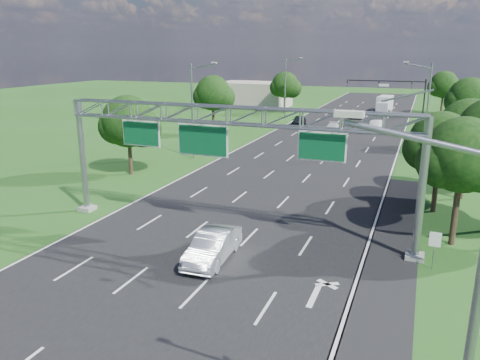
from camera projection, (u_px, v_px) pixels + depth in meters
The scene contains 22 objects.
ground at pixel (297, 168), 46.38m from camera, with size 220.00×220.00×0.00m, color #224E17.
road at pixel (297, 168), 46.38m from camera, with size 18.00×180.00×0.02m, color black.
road_flare at pixel (393, 242), 28.44m from camera, with size 3.00×30.00×0.02m, color black.
sign_gantry at pixel (230, 125), 28.28m from camera, with size 23.50×1.00×9.56m.
regulatory_sign at pixel (435, 243), 24.55m from camera, with size 0.60×0.08×2.10m.
traffic_signal at pixel (401, 91), 73.74m from camera, with size 12.21×0.24×7.00m.
streetlight_l_near at pixel (194, 107), 48.88m from camera, with size 2.97×0.22×10.16m.
streetlight_l_far at pixel (286, 85), 80.26m from camera, with size 2.97×0.22×10.16m.
streetlight_r_mid at pixel (426, 106), 49.87m from camera, with size 2.97×0.22×10.16m.
streetlight_r_near at pixel (459, 350), 9.17m from camera, with size 2.97×0.22×10.16m.
tree_verge_la at pixel (129, 124), 42.89m from camera, with size 5.76×4.80×7.40m.
tree_verge_lb at pixel (214, 95), 64.04m from camera, with size 5.76×4.80×8.06m.
tree_verge_lc at pixel (285, 86), 85.51m from camera, with size 5.76×4.80×7.62m.
tree_verge_rd at pixel (470, 100), 55.37m from camera, with size 5.76×4.80×8.28m.
tree_verge_re at pixel (444, 86), 83.09m from camera, with size 5.76×4.80×7.84m.
building_left at pixel (254, 94), 96.52m from camera, with size 14.00×10.00×5.00m, color #AEA192.
silver_sedan at pixel (213, 246), 25.79m from camera, with size 1.77×5.08×1.67m, color silver.
car_queue_a at pixel (332, 128), 65.92m from camera, with size 1.87×4.60×1.33m, color silver.
car_queue_b at pixel (357, 115), 80.28m from camera, with size 1.91×4.15×1.15m, color black.
car_queue_c at pixel (299, 121), 72.10m from camera, with size 1.85×4.60×1.57m, color black.
car_queue_d at pixel (376, 126), 66.98m from camera, with size 1.71×4.90×1.61m, color silver.
box_truck at pixel (384, 104), 88.78m from camera, with size 2.81×7.88×2.91m.
Camera 1 is at (11.21, -13.96, 11.25)m, focal length 35.00 mm.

